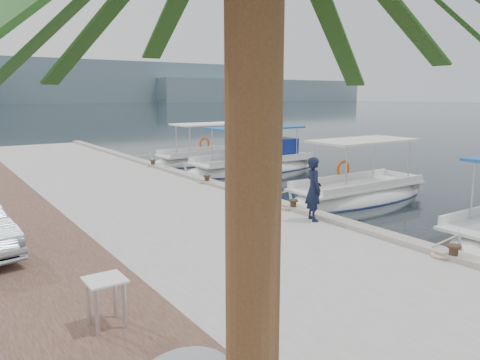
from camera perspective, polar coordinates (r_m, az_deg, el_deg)
name	(u,v)px	position (r m, az deg, el deg)	size (l,w,h in m)	color
ground	(339,238)	(13.05, 11.93, -6.93)	(400.00, 400.00, 0.00)	black
concrete_quay	(159,207)	(15.30, -9.83, -3.31)	(6.00, 40.00, 0.50)	#9C9D97
quay_curb	(231,188)	(16.53, -1.06, -1.02)	(0.44, 40.00, 0.12)	gray
distant_hills	(31,85)	(213.64, -24.09, 10.57)	(330.00, 60.00, 18.00)	slate
fishing_caique_c	(357,197)	(17.70, 14.07, -2.01)	(6.64, 2.19, 2.83)	white
fishing_caique_d	(254,167)	(23.68, 1.67, 1.55)	(7.87, 2.49, 2.83)	white
fishing_caique_e	(209,161)	(26.60, -3.79, 2.38)	(7.28, 2.20, 2.83)	white
mooring_bollards	(293,204)	(13.69, 6.51, -2.95)	(0.28, 20.28, 0.33)	black
fisherman	(314,189)	(12.58, 8.96, -1.09)	(0.63, 0.41, 1.72)	black
folding_table	(106,292)	(7.22, -16.07, -13.02)	(0.55, 0.55, 0.73)	silver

